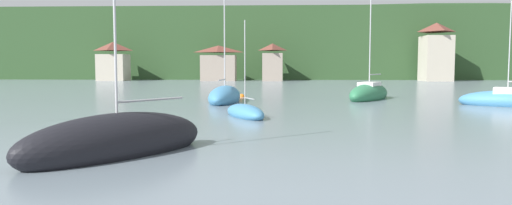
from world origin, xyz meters
TOP-DOWN VIEW (x-y plane):
  - wooded_hillside at (26.69, 155.60)m, footprint 352.00×72.29m
  - shore_building_west at (-29.90, 108.61)m, footprint 5.40×4.88m
  - shore_building_westcentral at (-9.97, 108.09)m, footprint 6.67×3.79m
  - shore_building_central at (0.00, 108.78)m, footprint 3.84×5.23m
  - shore_building_eastcentral at (29.90, 109.13)m, footprint 5.04×5.97m
  - sailboat_mid_0 at (-4.28, 35.87)m, footprint 5.66×6.68m
  - sailboat_far_2 at (-3.27, 57.96)m, footprint 2.51×8.18m
  - sailboat_mid_3 at (-0.97, 47.36)m, footprint 3.15×4.72m
  - sailboat_far_9 at (8.62, 61.29)m, footprint 5.64×7.95m
  - sailboat_far_11 at (17.09, 55.04)m, footprint 6.59×4.97m
  - mooring_buoy_mid at (-2.40, 63.92)m, footprint 0.57×0.57m

SIDE VIEW (x-z plane):
  - mooring_buoy_mid at x=-2.40m, z-range -0.29..0.29m
  - sailboat_mid_3 at x=-0.97m, z-range -2.60..3.05m
  - sailboat_far_11 at x=17.09m, z-range -4.28..5.07m
  - sailboat_far_2 at x=-3.27m, z-range -4.04..4.86m
  - sailboat_mid_0 at x=-4.28m, z-range -3.49..4.36m
  - sailboat_far_9 at x=8.62m, z-range -5.03..5.98m
  - shore_building_westcentral at x=-9.97m, z-range -0.10..6.42m
  - shore_building_central at x=0.00m, z-range -0.10..6.79m
  - shore_building_west at x=-29.90m, z-range -0.10..7.13m
  - shore_building_eastcentral at x=29.90m, z-range -0.16..10.45m
  - wooded_hillside at x=26.69m, z-range -9.60..21.92m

